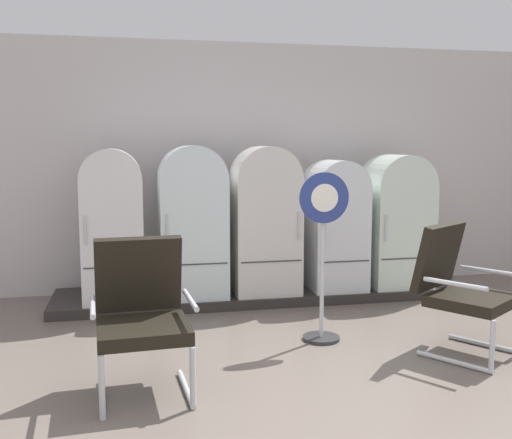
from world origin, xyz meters
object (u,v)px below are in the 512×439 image
object	(u,v)px
refrigerator_3	(335,221)
armchair_left	(141,310)
armchair_right	(459,284)
refrigerator_4	(396,217)
refrigerator_0	(113,220)
sign_stand	(323,262)
refrigerator_2	(265,216)
refrigerator_1	(192,217)

from	to	relation	value
refrigerator_3	armchair_left	bearing A→B (deg)	-134.83
armchair_right	refrigerator_4	bearing A→B (deg)	79.83
refrigerator_0	sign_stand	distance (m)	2.25
refrigerator_2	sign_stand	size ratio (longest dim) A/B	1.08
refrigerator_2	armchair_left	size ratio (longest dim) A/B	1.50
refrigerator_0	sign_stand	bearing A→B (deg)	-37.79
refrigerator_0	refrigerator_1	bearing A→B (deg)	2.85
refrigerator_2	refrigerator_3	bearing A→B (deg)	2.92
refrigerator_2	armchair_left	distance (m)	2.52
refrigerator_3	sign_stand	distance (m)	1.54
refrigerator_4	refrigerator_2	bearing A→B (deg)	-178.35
refrigerator_1	refrigerator_4	size ratio (longest dim) A/B	1.07
refrigerator_0	sign_stand	world-z (taller)	refrigerator_0
refrigerator_1	refrigerator_4	bearing A→B (deg)	-0.09
refrigerator_0	sign_stand	xyz separation A→B (m)	(1.77, -1.37, -0.23)
refrigerator_4	sign_stand	bearing A→B (deg)	-133.23
refrigerator_1	sign_stand	bearing A→B (deg)	-55.74
refrigerator_4	armchair_left	bearing A→B (deg)	-143.07
refrigerator_1	refrigerator_0	bearing A→B (deg)	-177.15
refrigerator_0	armchair_left	world-z (taller)	refrigerator_0
sign_stand	refrigerator_0	bearing A→B (deg)	142.21
refrigerator_2	refrigerator_3	world-z (taller)	refrigerator_2
refrigerator_0	refrigerator_4	bearing A→B (deg)	0.68
armchair_right	sign_stand	size ratio (longest dim) A/B	0.72
refrigerator_2	refrigerator_4	bearing A→B (deg)	1.65
refrigerator_4	sign_stand	world-z (taller)	refrigerator_4
refrigerator_1	armchair_left	distance (m)	2.25
refrigerator_0	refrigerator_2	size ratio (longest dim) A/B	0.98
refrigerator_4	armchair_left	xyz separation A→B (m)	(-2.85, -2.15, -0.31)
refrigerator_1	refrigerator_3	size ratio (longest dim) A/B	1.11
armchair_left	armchair_right	world-z (taller)	same
refrigerator_3	refrigerator_4	world-z (taller)	refrigerator_4
refrigerator_0	refrigerator_3	xyz separation A→B (m)	(2.37, 0.03, -0.07)
armchair_right	sign_stand	bearing A→B (deg)	152.88
armchair_right	sign_stand	world-z (taller)	sign_stand
refrigerator_0	refrigerator_4	world-z (taller)	refrigerator_0
refrigerator_1	armchair_left	world-z (taller)	refrigerator_1
refrigerator_2	refrigerator_4	size ratio (longest dim) A/B	1.06
refrigerator_1	armchair_right	size ratio (longest dim) A/B	1.51
refrigerator_0	armchair_left	bearing A→B (deg)	-83.44
sign_stand	refrigerator_4	bearing A→B (deg)	46.77
refrigerator_4	sign_stand	xyz separation A→B (m)	(-1.33, -1.41, -0.19)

